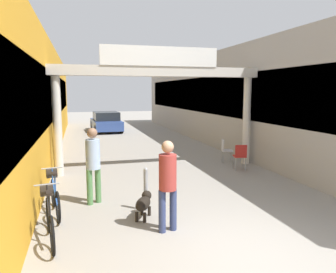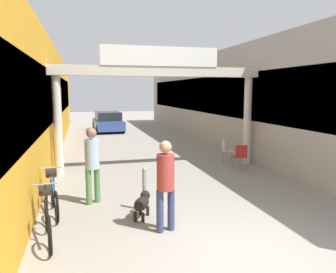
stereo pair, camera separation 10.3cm
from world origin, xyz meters
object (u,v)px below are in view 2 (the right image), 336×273
(dog_on_leash, at_px, (142,203))
(cafe_chair_red_nearer, at_px, (241,155))
(pedestrian_with_dog, at_px, (166,180))
(bollard_post_metal, at_px, (145,189))
(bicycle_black_nearest, at_px, (47,216))
(cafe_chair_aluminium_farther, at_px, (226,149))
(bicycle_blue_second, at_px, (54,194))
(parked_car_blue, at_px, (108,122))
(pedestrian_companion, at_px, (92,160))

(dog_on_leash, distance_m, cafe_chair_red_nearer, 5.27)
(pedestrian_with_dog, bearing_deg, cafe_chair_red_nearer, 48.22)
(pedestrian_with_dog, distance_m, dog_on_leash, 1.11)
(dog_on_leash, relative_size, bollard_post_metal, 0.75)
(dog_on_leash, relative_size, bicycle_black_nearest, 0.45)
(dog_on_leash, height_order, cafe_chair_aluminium_farther, cafe_chair_aluminium_farther)
(bicycle_black_nearest, height_order, cafe_chair_aluminium_farther, bicycle_black_nearest)
(bollard_post_metal, xyz_separation_m, cafe_chair_aluminium_farther, (3.91, 4.14, 0.03))
(bicycle_blue_second, xyz_separation_m, parked_car_blue, (2.35, 15.07, 0.21))
(parked_car_blue, bearing_deg, cafe_chair_red_nearer, -74.09)
(pedestrian_with_dog, relative_size, cafe_chair_aluminium_farther, 2.01)
(bicycle_blue_second, distance_m, bollard_post_metal, 2.03)
(pedestrian_companion, distance_m, cafe_chair_red_nearer, 5.51)
(bicycle_black_nearest, xyz_separation_m, bicycle_blue_second, (0.00, 1.38, 0.00))
(bicycle_black_nearest, xyz_separation_m, cafe_chair_red_nearer, (5.91, 3.97, 0.10))
(dog_on_leash, bearing_deg, pedestrian_with_dog, -68.46)
(pedestrian_with_dog, xyz_separation_m, bicycle_black_nearest, (-2.18, 0.20, -0.59))
(pedestrian_with_dog, relative_size, pedestrian_companion, 0.97)
(bollard_post_metal, distance_m, cafe_chair_aluminium_farther, 5.70)
(pedestrian_with_dog, xyz_separation_m, dog_on_leash, (-0.31, 0.80, -0.70))
(parked_car_blue, bearing_deg, bollard_post_metal, -91.31)
(pedestrian_companion, height_order, bollard_post_metal, pedestrian_companion)
(pedestrian_companion, height_order, bicycle_blue_second, pedestrian_companion)
(cafe_chair_red_nearer, bearing_deg, cafe_chair_aluminium_farther, 90.01)
(pedestrian_companion, relative_size, bicycle_black_nearest, 1.10)
(pedestrian_companion, distance_m, dog_on_leash, 1.72)
(pedestrian_with_dog, bearing_deg, bollard_post_metal, 98.61)
(pedestrian_with_dog, height_order, bicycle_black_nearest, pedestrian_with_dog)
(dog_on_leash, xyz_separation_m, cafe_chair_aluminium_farther, (4.04, 4.57, 0.21))
(pedestrian_companion, height_order, dog_on_leash, pedestrian_companion)
(cafe_chair_red_nearer, distance_m, parked_car_blue, 12.98)
(pedestrian_with_dog, height_order, pedestrian_companion, pedestrian_companion)
(cafe_chair_aluminium_farther, bearing_deg, dog_on_leash, -131.51)
(bicycle_blue_second, bearing_deg, dog_on_leash, -22.96)
(bicycle_black_nearest, distance_m, cafe_chair_aluminium_farther, 7.84)
(bicycle_black_nearest, height_order, bollard_post_metal, bollard_post_metal)
(pedestrian_companion, height_order, parked_car_blue, pedestrian_companion)
(bollard_post_metal, xyz_separation_m, cafe_chair_red_nearer, (3.91, 2.95, 0.03))
(bicycle_black_nearest, bearing_deg, parked_car_blue, 81.87)
(cafe_chair_red_nearer, bearing_deg, bicycle_blue_second, -156.38)
(pedestrian_companion, relative_size, bollard_post_metal, 1.85)
(pedestrian_companion, bearing_deg, bicycle_blue_second, -154.83)
(bicycle_blue_second, bearing_deg, bicycle_black_nearest, -90.05)
(dog_on_leash, relative_size, bicycle_blue_second, 0.45)
(cafe_chair_aluminium_farther, bearing_deg, cafe_chair_red_nearer, -89.99)
(cafe_chair_aluminium_farther, distance_m, parked_car_blue, 11.84)
(cafe_chair_aluminium_farther, bearing_deg, bollard_post_metal, -133.34)
(cafe_chair_red_nearer, bearing_deg, bollard_post_metal, -142.96)
(cafe_chair_red_nearer, xyz_separation_m, parked_car_blue, (-3.56, 12.49, 0.10))
(pedestrian_with_dog, distance_m, bollard_post_metal, 1.34)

